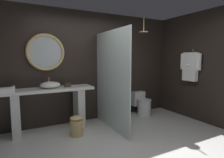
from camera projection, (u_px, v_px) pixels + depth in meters
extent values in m
plane|color=silver|center=(132.00, 154.00, 2.92)|extent=(5.76, 5.76, 0.00)
cube|color=black|center=(88.00, 67.00, 4.44)|extent=(4.80, 0.10, 2.60)
cube|color=black|center=(194.00, 67.00, 4.53)|extent=(0.10, 2.47, 2.60)
cube|color=silver|center=(49.00, 90.00, 3.75)|extent=(1.81, 0.49, 0.06)
cube|color=silver|center=(16.00, 115.00, 3.51)|extent=(0.15, 0.42, 0.84)
cube|color=silver|center=(79.00, 107.00, 4.10)|extent=(0.15, 0.42, 0.84)
ellipsoid|color=white|center=(50.00, 85.00, 3.74)|extent=(0.40, 0.33, 0.14)
cylinder|color=tan|center=(49.00, 82.00, 3.87)|extent=(0.02, 0.02, 0.21)
cylinder|color=tan|center=(49.00, 78.00, 3.81)|extent=(0.02, 0.11, 0.02)
cylinder|color=silver|center=(13.00, 88.00, 3.44)|extent=(0.06, 0.06, 0.10)
cube|color=#3D3323|center=(67.00, 85.00, 3.92)|extent=(0.12, 0.12, 0.08)
torus|color=tan|center=(46.00, 52.00, 3.86)|extent=(0.79, 0.06, 0.79)
cylinder|color=#B2BCC1|center=(46.00, 52.00, 3.87)|extent=(0.69, 0.01, 0.69)
cube|color=silver|center=(111.00, 80.00, 3.88)|extent=(0.02, 1.47, 2.08)
cylinder|color=tan|center=(144.00, 25.00, 4.51)|extent=(0.02, 0.02, 0.34)
cylinder|color=tan|center=(144.00, 32.00, 4.53)|extent=(0.22, 0.22, 0.02)
sphere|color=tan|center=(193.00, 50.00, 4.45)|extent=(0.04, 0.04, 0.04)
cube|color=white|center=(190.00, 67.00, 4.46)|extent=(0.12, 0.37, 0.69)
cylinder|color=white|center=(198.00, 62.00, 4.26)|extent=(0.14, 0.14, 0.39)
cylinder|color=white|center=(183.00, 61.00, 4.64)|extent=(0.14, 0.14, 0.39)
sphere|color=white|center=(188.00, 65.00, 4.42)|extent=(0.07, 0.07, 0.07)
cylinder|color=white|center=(144.00, 108.00, 4.84)|extent=(0.35, 0.35, 0.41)
ellipsoid|color=white|center=(144.00, 100.00, 4.81)|extent=(0.37, 0.40, 0.02)
cube|color=white|center=(138.00, 98.00, 5.05)|extent=(0.34, 0.19, 0.39)
cylinder|color=tan|center=(77.00, 127.00, 3.60)|extent=(0.26, 0.26, 0.32)
ellipsoid|color=tan|center=(76.00, 118.00, 3.57)|extent=(0.26, 0.26, 0.08)
cube|color=white|center=(7.00, 90.00, 3.27)|extent=(0.26, 0.18, 0.09)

